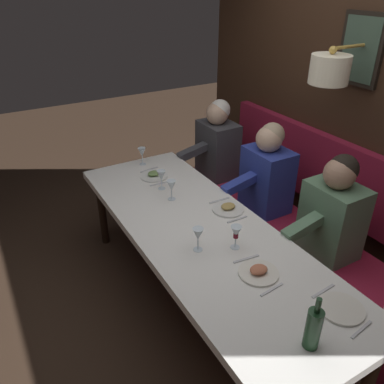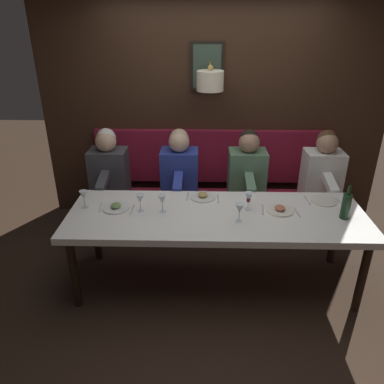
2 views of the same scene
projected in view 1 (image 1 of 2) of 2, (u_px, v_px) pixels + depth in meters
name	position (u px, v px, depth m)	size (l,w,h in m)	color
ground_plane	(200.00, 307.00, 3.07)	(12.00, 12.00, 0.00)	#332319
dining_table	(201.00, 237.00, 2.74)	(0.90, 2.61, 0.74)	white
banquette_bench	(290.00, 249.00, 3.35)	(0.52, 2.81, 0.45)	maroon
back_wall_panel	(363.00, 109.00, 3.05)	(0.59, 4.01, 2.90)	#382316
diner_near	(333.00, 210.00, 2.79)	(0.60, 0.40, 0.79)	#567A5B
diner_middle	(267.00, 171.00, 3.34)	(0.60, 0.40, 0.79)	#283893
diner_far	(217.00, 142.00, 3.93)	(0.60, 0.40, 0.79)	#3D3D42
place_setting_0	(258.00, 272.00, 2.31)	(0.24, 0.32, 0.05)	silver
place_setting_1	(228.00, 208.00, 2.93)	(0.24, 0.31, 0.05)	silver
place_setting_2	(154.00, 175.00, 3.41)	(0.24, 0.32, 0.05)	silver
place_setting_3	(341.00, 309.00, 2.06)	(0.24, 0.32, 0.01)	silver
wine_glass_0	(171.00, 186.00, 3.02)	(0.07, 0.07, 0.16)	silver
wine_glass_1	(198.00, 235.00, 2.46)	(0.07, 0.07, 0.16)	silver
wine_glass_2	(161.00, 176.00, 3.17)	(0.07, 0.07, 0.16)	silver
wine_glass_3	(236.00, 233.00, 2.48)	(0.07, 0.07, 0.16)	silver
wine_glass_4	(142.00, 153.00, 3.58)	(0.07, 0.07, 0.16)	silver
wine_bottle	(313.00, 328.00, 1.81)	(0.08, 0.08, 0.30)	#19381E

